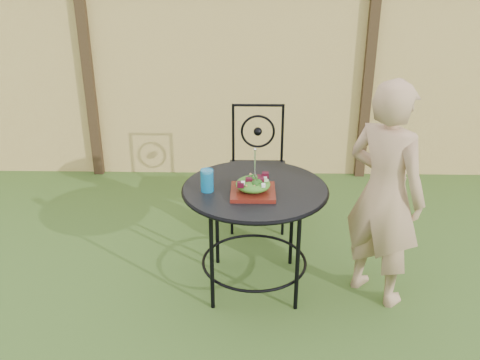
{
  "coord_description": "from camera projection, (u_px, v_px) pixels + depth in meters",
  "views": [
    {
      "loc": [
        0.22,
        -2.77,
        2.13
      ],
      "look_at": [
        0.15,
        0.31,
        0.75
      ],
      "focal_mm": 40.0,
      "sensor_mm": 36.0,
      "label": 1
    }
  ],
  "objects": [
    {
      "name": "fence",
      "position": [
        228.0,
        79.0,
        5.02
      ],
      "size": [
        8.0,
        0.12,
        1.9
      ],
      "color": "#F2D477",
      "rests_on": "ground"
    },
    {
      "name": "salad",
      "position": [
        253.0,
        184.0,
        3.23
      ],
      "size": [
        0.21,
        0.21,
        0.08
      ],
      "primitive_type": "ellipsoid",
      "color": "#235614",
      "rests_on": "salad_plate"
    },
    {
      "name": "diner",
      "position": [
        384.0,
        194.0,
        3.25
      ],
      "size": [
        0.61,
        0.62,
        1.44
      ],
      "primitive_type": "imported",
      "rotation": [
        0.0,
        0.0,
        2.35
      ],
      "color": "#A47F5E",
      "rests_on": "ground"
    },
    {
      "name": "ground",
      "position": [
        215.0,
        307.0,
        3.4
      ],
      "size": [
        60.0,
        60.0,
        0.0
      ],
      "primitive_type": "plane",
      "color": "#284616",
      "rests_on": "ground"
    },
    {
      "name": "drinking_glass",
      "position": [
        207.0,
        180.0,
        3.26
      ],
      "size": [
        0.08,
        0.08,
        0.14
      ],
      "primitive_type": "cylinder",
      "color": "#0D6B9E",
      "rests_on": "patio_table"
    },
    {
      "name": "fork",
      "position": [
        255.0,
        164.0,
        3.17
      ],
      "size": [
        0.01,
        0.01,
        0.18
      ],
      "primitive_type": "cylinder",
      "color": "silver",
      "rests_on": "salad"
    },
    {
      "name": "patio_table",
      "position": [
        255.0,
        207.0,
        3.4
      ],
      "size": [
        0.92,
        0.92,
        0.72
      ],
      "color": "black",
      "rests_on": "ground"
    },
    {
      "name": "patio_chair",
      "position": [
        258.0,
        163.0,
        4.28
      ],
      "size": [
        0.46,
        0.46,
        0.95
      ],
      "color": "black",
      "rests_on": "ground"
    },
    {
      "name": "salad_plate",
      "position": [
        253.0,
        192.0,
        3.25
      ],
      "size": [
        0.27,
        0.27,
        0.02
      ],
      "primitive_type": "cube",
      "color": "#4D0B0F",
      "rests_on": "patio_table"
    }
  ]
}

